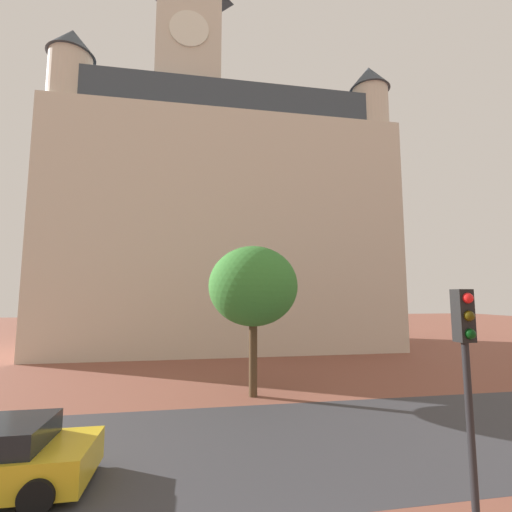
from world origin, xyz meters
TOP-DOWN VIEW (x-y plane):
  - ground_plane at (0.00, 10.00)m, footprint 120.00×120.00m
  - street_asphalt_strip at (0.00, 7.38)m, footprint 120.00×6.67m
  - landmark_building at (-0.48, 25.74)m, footprint 25.59×10.75m
  - traffic_light_pole at (2.20, 2.90)m, footprint 0.28×0.34m
  - tree_curb_far at (-0.02, 11.86)m, footprint 3.67×3.67m

SIDE VIEW (x-z plane):
  - ground_plane at x=0.00m, z-range 0.00..0.00m
  - street_asphalt_strip at x=0.00m, z-range 0.00..0.00m
  - traffic_light_pole at x=2.20m, z-range 0.84..4.95m
  - tree_curb_far at x=-0.02m, z-range 1.36..7.42m
  - landmark_building at x=-0.48m, z-range -5.81..26.83m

